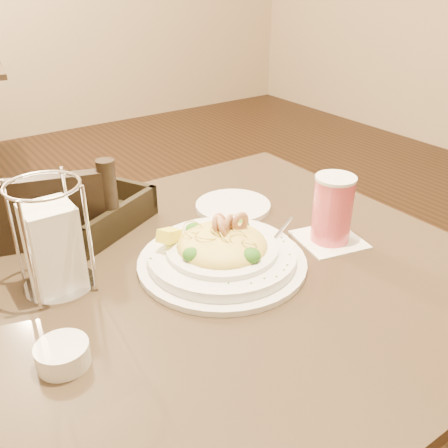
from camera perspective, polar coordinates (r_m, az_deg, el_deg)
main_table at (r=1.08m, az=0.63°, el=-15.67°), size 0.90×0.90×0.76m
dining_chair_near at (r=1.31m, az=-19.94°, el=-10.05°), size 0.52×0.52×0.93m
pasta_bowl at (r=0.92m, az=-0.25°, el=-3.19°), size 0.34×0.31×0.10m
drink_glass at (r=1.01m, az=12.30°, el=1.60°), size 0.15×0.15×0.14m
bread_basket at (r=1.10m, az=-15.38°, el=0.91°), size 0.30×0.28×0.07m
napkin_caddy at (r=0.88m, az=-18.98°, el=-2.24°), size 0.12×0.12×0.20m
side_plate at (r=1.15m, az=1.04°, el=2.08°), size 0.22×0.22×0.01m
butter_ramekin at (r=0.75m, az=-17.95°, el=-14.02°), size 0.10×0.10×0.03m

